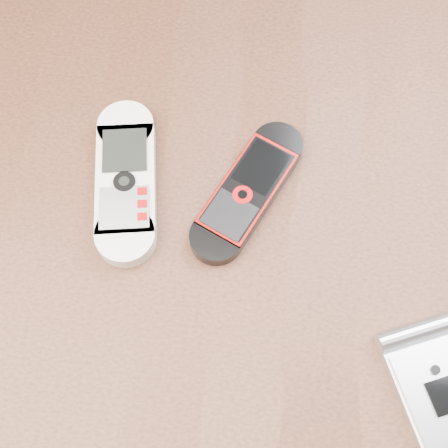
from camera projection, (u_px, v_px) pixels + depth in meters
ground at (221, 384)px, 1.17m from camera, size 4.00×4.00×0.00m
table at (219, 273)px, 0.58m from camera, size 1.20×0.80×0.75m
nokia_white at (126, 180)px, 0.49m from camera, size 0.06×0.15×0.02m
nokia_black_red at (248, 191)px, 0.49m from camera, size 0.10×0.14×0.01m
motorola_razr at (445, 401)px, 0.42m from camera, size 0.09×0.12×0.02m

